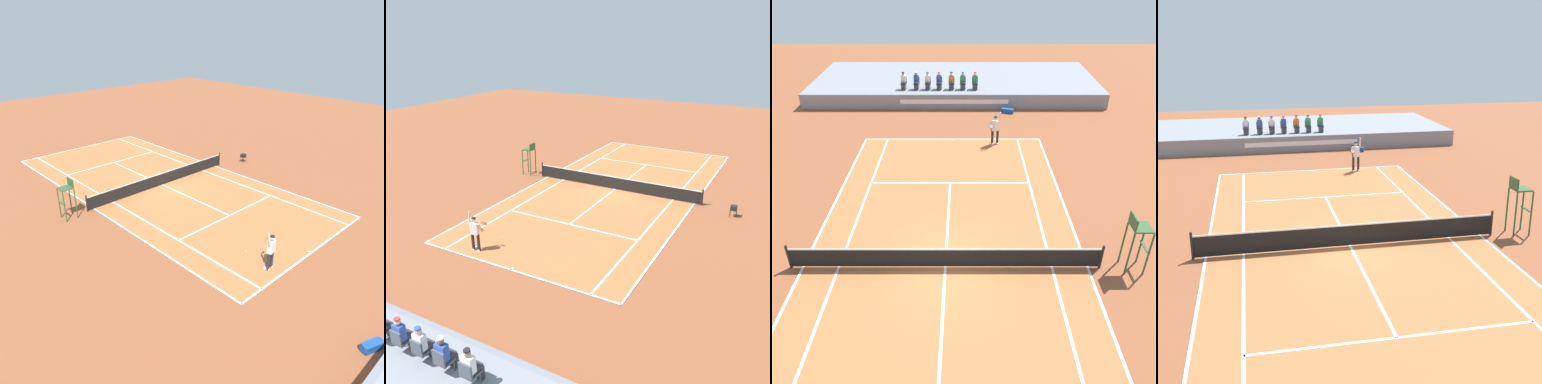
# 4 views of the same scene
# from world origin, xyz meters

# --- Properties ---
(ground_plane) EXTENTS (80.00, 80.00, 0.00)m
(ground_plane) POSITION_xyz_m (0.00, 0.00, 0.00)
(ground_plane) COLOR brown
(court) EXTENTS (11.08, 23.88, 0.03)m
(court) POSITION_xyz_m (0.00, 0.00, 0.01)
(court) COLOR #B76638
(court) RESTS_ON ground
(net) EXTENTS (11.98, 0.10, 1.07)m
(net) POSITION_xyz_m (0.00, 0.00, 0.52)
(net) COLOR black
(net) RESTS_ON ground
(barrier_wall) EXTENTS (22.87, 0.25, 1.13)m
(barrier_wall) POSITION_xyz_m (0.00, 17.33, 0.57)
(barrier_wall) COLOR gray
(barrier_wall) RESTS_ON ground
(bleacher_platform) EXTENTS (22.87, 9.25, 1.13)m
(bleacher_platform) POSITION_xyz_m (0.00, 22.08, 0.57)
(bleacher_platform) COLOR gray
(bleacher_platform) RESTS_ON ground
(spectator_seated_0) EXTENTS (0.44, 0.60, 1.26)m
(spectator_seated_0) POSITION_xyz_m (-3.85, 18.60, 1.74)
(spectator_seated_0) COLOR #474C56
(spectator_seated_0) RESTS_ON bleacher_platform
(spectator_seated_1) EXTENTS (0.44, 0.60, 1.26)m
(spectator_seated_1) POSITION_xyz_m (-2.88, 18.60, 1.74)
(spectator_seated_1) COLOR #474C56
(spectator_seated_1) RESTS_ON bleacher_platform
(spectator_seated_2) EXTENTS (0.44, 0.60, 1.26)m
(spectator_seated_2) POSITION_xyz_m (-2.01, 18.60, 1.74)
(spectator_seated_2) COLOR #474C56
(spectator_seated_2) RESTS_ON bleacher_platform
(spectator_seated_3) EXTENTS (0.44, 0.60, 1.26)m
(spectator_seated_3) POSITION_xyz_m (-1.16, 18.60, 1.74)
(spectator_seated_3) COLOR #474C56
(spectator_seated_3) RESTS_ON bleacher_platform
(spectator_seated_4) EXTENTS (0.44, 0.60, 1.26)m
(spectator_seated_4) POSITION_xyz_m (-0.22, 18.60, 1.74)
(spectator_seated_4) COLOR #474C56
(spectator_seated_4) RESTS_ON bleacher_platform
(spectator_seated_5) EXTENTS (0.44, 0.60, 1.26)m
(spectator_seated_5) POSITION_xyz_m (0.63, 18.60, 1.74)
(spectator_seated_5) COLOR #474C56
(spectator_seated_5) RESTS_ON bleacher_platform
(spectator_seated_6) EXTENTS (0.44, 0.60, 1.26)m
(spectator_seated_6) POSITION_xyz_m (1.55, 18.60, 1.74)
(spectator_seated_6) COLOR #474C56
(spectator_seated_6) RESTS_ON bleacher_platform
(tennis_player) EXTENTS (0.75, 0.70, 2.08)m
(tennis_player) POSITION_xyz_m (2.61, 11.19, 0.99)
(tennis_player) COLOR #232328
(tennis_player) RESTS_ON ground
(tennis_ball) EXTENTS (0.07, 0.07, 0.07)m
(tennis_ball) POSITION_xyz_m (2.29, 9.52, 0.03)
(tennis_ball) COLOR #D1E533
(tennis_ball) RESTS_ON ground
(umpire_chair) EXTENTS (0.77, 0.77, 2.44)m
(umpire_chair) POSITION_xyz_m (7.07, 0.00, 1.56)
(umpire_chair) COLOR #2D562D
(umpire_chair) RESTS_ON ground
(equipment_bag) EXTENTS (0.96, 0.61, 0.32)m
(equipment_bag) POSITION_xyz_m (3.91, 16.58, 0.16)
(equipment_bag) COLOR #194799
(equipment_bag) RESTS_ON ground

